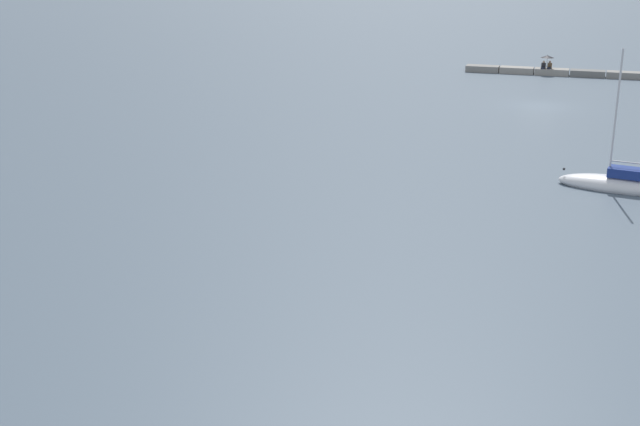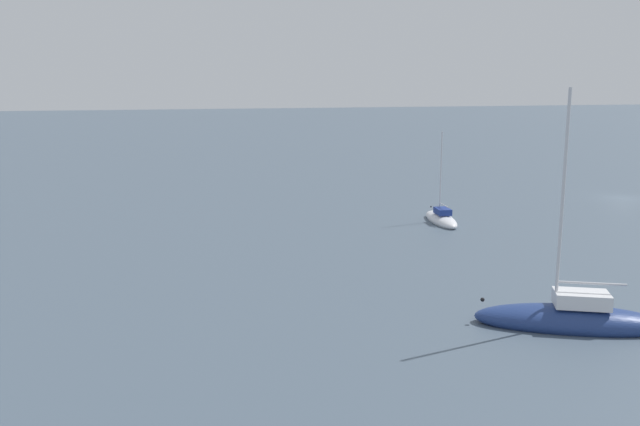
% 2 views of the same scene
% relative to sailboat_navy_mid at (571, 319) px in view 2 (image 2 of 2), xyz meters
% --- Properties ---
extents(ground_plane, '(500.00, 500.00, 0.00)m').
position_rel_sailboat_navy_mid_xyz_m(ground_plane, '(28.38, -27.29, -0.42)').
color(ground_plane, '#475666').
extents(sailboat_navy_mid, '(5.99, 8.69, 11.18)m').
position_rel_sailboat_navy_mid_xyz_m(sailboat_navy_mid, '(0.00, 0.00, 0.00)').
color(sailboat_navy_mid, navy).
rests_on(sailboat_navy_mid, ground_plane).
extents(sailboat_white_far, '(6.22, 2.63, 7.51)m').
position_rel_sailboat_navy_mid_xyz_m(sailboat_white_far, '(23.04, -5.17, -0.12)').
color(sailboat_white_far, silver).
rests_on(sailboat_white_far, ground_plane).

